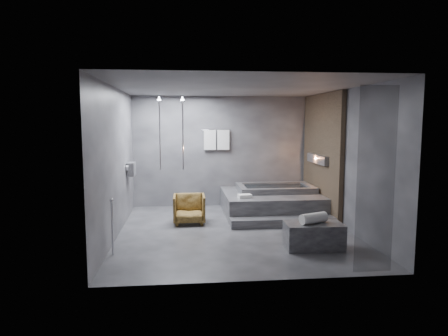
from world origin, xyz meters
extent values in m
plane|color=#2D2D2F|center=(0.00, 0.00, 0.00)|extent=(5.00, 5.00, 0.00)
cube|color=#4B4B4D|center=(0.00, 0.00, 2.80)|extent=(4.50, 5.00, 0.04)
cube|color=#37373C|center=(0.00, 2.50, 1.40)|extent=(4.50, 0.04, 2.80)
cube|color=#37373C|center=(0.00, -2.50, 1.40)|extent=(4.50, 0.04, 2.80)
cube|color=#37373C|center=(-2.25, 0.00, 1.40)|extent=(0.04, 5.00, 2.80)
cube|color=#37373C|center=(2.25, 0.00, 1.40)|extent=(0.04, 5.00, 2.80)
cube|color=#856B4E|center=(2.19, 1.25, 1.40)|extent=(0.10, 2.40, 2.78)
cube|color=#FF9938|center=(2.11, 1.25, 1.30)|extent=(0.14, 1.20, 0.20)
cube|color=gray|center=(-2.16, 1.40, 1.10)|extent=(0.16, 0.42, 0.30)
imported|color=beige|center=(-2.15, 1.30, 1.05)|extent=(0.08, 0.08, 0.21)
imported|color=beige|center=(-2.15, 1.50, 1.03)|extent=(0.07, 0.07, 0.15)
cylinder|color=silver|center=(-1.00, 2.05, 1.90)|extent=(0.04, 0.04, 1.80)
cylinder|color=silver|center=(-1.55, 2.05, 1.90)|extent=(0.04, 0.04, 1.80)
cylinder|color=silver|center=(-0.15, 2.44, 1.95)|extent=(0.75, 0.02, 0.02)
cube|color=white|center=(-0.32, 2.42, 1.70)|extent=(0.30, 0.06, 0.50)
cube|color=white|center=(0.02, 2.42, 1.70)|extent=(0.30, 0.06, 0.50)
cylinder|color=silver|center=(-2.15, -1.20, 0.45)|extent=(0.04, 0.04, 0.90)
cube|color=black|center=(1.65, -2.45, 1.35)|extent=(0.55, 0.01, 2.60)
cube|color=#323234|center=(1.05, 1.45, 0.25)|extent=(2.20, 2.00, 0.50)
cube|color=#323234|center=(1.05, 0.27, 0.09)|extent=(2.20, 0.36, 0.18)
cube|color=#2E2E30|center=(1.21, -1.20, 0.22)|extent=(0.99, 0.57, 0.44)
imported|color=#402C10|center=(-0.88, 0.72, 0.31)|extent=(0.67, 0.69, 0.62)
cylinder|color=white|center=(1.20, -1.20, 0.53)|extent=(0.53, 0.35, 0.18)
cube|color=white|center=(0.34, 0.86, 0.54)|extent=(0.31, 0.25, 0.08)
camera|label=1|loc=(-0.99, -7.65, 2.16)|focal=32.00mm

